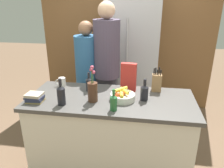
{
  "coord_description": "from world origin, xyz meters",
  "views": [
    {
      "loc": [
        0.33,
        -2.03,
        1.85
      ],
      "look_at": [
        0.0,
        0.09,
        1.01
      ],
      "focal_mm": 35.0,
      "sensor_mm": 36.0,
      "label": 1
    }
  ],
  "objects_px": {
    "book_stack": "(35,98)",
    "bottle_water": "(144,92)",
    "bottle_oil": "(89,84)",
    "bottle_wine": "(114,102)",
    "coffee_mug": "(62,82)",
    "person_in_blue": "(107,65)",
    "fruit_bowl": "(122,96)",
    "flower_vase": "(93,91)",
    "refrigerator": "(132,57)",
    "person_at_sink": "(88,74)",
    "knife_block": "(157,82)",
    "cereal_box": "(129,77)",
    "bottle_vinegar": "(61,95)"
  },
  "relations": [
    {
      "from": "fruit_bowl",
      "to": "knife_block",
      "type": "distance_m",
      "value": 0.46
    },
    {
      "from": "person_at_sink",
      "to": "person_in_blue",
      "type": "height_order",
      "value": "person_in_blue"
    },
    {
      "from": "coffee_mug",
      "to": "refrigerator",
      "type": "bearing_deg",
      "value": 57.42
    },
    {
      "from": "refrigerator",
      "to": "person_at_sink",
      "type": "distance_m",
      "value": 0.89
    },
    {
      "from": "book_stack",
      "to": "person_at_sink",
      "type": "relative_size",
      "value": 0.11
    },
    {
      "from": "book_stack",
      "to": "bottle_water",
      "type": "height_order",
      "value": "bottle_water"
    },
    {
      "from": "fruit_bowl",
      "to": "person_in_blue",
      "type": "distance_m",
      "value": 0.77
    },
    {
      "from": "knife_block",
      "to": "book_stack",
      "type": "height_order",
      "value": "knife_block"
    },
    {
      "from": "flower_vase",
      "to": "bottle_water",
      "type": "xyz_separation_m",
      "value": [
        0.51,
        0.1,
        -0.03
      ]
    },
    {
      "from": "book_stack",
      "to": "bottle_oil",
      "type": "relative_size",
      "value": 0.8
    },
    {
      "from": "bottle_wine",
      "to": "person_at_sink",
      "type": "relative_size",
      "value": 0.13
    },
    {
      "from": "person_in_blue",
      "to": "coffee_mug",
      "type": "bearing_deg",
      "value": -136.81
    },
    {
      "from": "cereal_box",
      "to": "person_in_blue",
      "type": "height_order",
      "value": "person_in_blue"
    },
    {
      "from": "bottle_water",
      "to": "person_at_sink",
      "type": "xyz_separation_m",
      "value": [
        -0.77,
        0.7,
        -0.08
      ]
    },
    {
      "from": "fruit_bowl",
      "to": "flower_vase",
      "type": "bearing_deg",
      "value": -165.77
    },
    {
      "from": "refrigerator",
      "to": "bottle_water",
      "type": "distance_m",
      "value": 1.41
    },
    {
      "from": "bottle_water",
      "to": "bottle_oil",
      "type": "bearing_deg",
      "value": 166.55
    },
    {
      "from": "cereal_box",
      "to": "bottle_vinegar",
      "type": "height_order",
      "value": "cereal_box"
    },
    {
      "from": "refrigerator",
      "to": "fruit_bowl",
      "type": "relative_size",
      "value": 7.64
    },
    {
      "from": "fruit_bowl",
      "to": "bottle_wine",
      "type": "xyz_separation_m",
      "value": [
        -0.06,
        -0.23,
        0.03
      ]
    },
    {
      "from": "cereal_box",
      "to": "coffee_mug",
      "type": "distance_m",
      "value": 0.79
    },
    {
      "from": "bottle_oil",
      "to": "flower_vase",
      "type": "bearing_deg",
      "value": -67.85
    },
    {
      "from": "bottle_oil",
      "to": "bottle_wine",
      "type": "height_order",
      "value": "bottle_oil"
    },
    {
      "from": "knife_block",
      "to": "bottle_oil",
      "type": "xyz_separation_m",
      "value": [
        -0.74,
        -0.11,
        -0.02
      ]
    },
    {
      "from": "person_at_sink",
      "to": "bottle_oil",
      "type": "bearing_deg",
      "value": -76.72
    },
    {
      "from": "fruit_bowl",
      "to": "flower_vase",
      "type": "xyz_separation_m",
      "value": [
        -0.29,
        -0.07,
        0.07
      ]
    },
    {
      "from": "coffee_mug",
      "to": "bottle_oil",
      "type": "bearing_deg",
      "value": -14.24
    },
    {
      "from": "coffee_mug",
      "to": "person_in_blue",
      "type": "height_order",
      "value": "person_in_blue"
    },
    {
      "from": "cereal_box",
      "to": "bottle_water",
      "type": "relative_size",
      "value": 1.42
    },
    {
      "from": "knife_block",
      "to": "person_in_blue",
      "type": "height_order",
      "value": "person_in_blue"
    },
    {
      "from": "flower_vase",
      "to": "person_at_sink",
      "type": "height_order",
      "value": "person_at_sink"
    },
    {
      "from": "refrigerator",
      "to": "cereal_box",
      "type": "relative_size",
      "value": 6.16
    },
    {
      "from": "bottle_water",
      "to": "bottle_wine",
      "type": "bearing_deg",
      "value": -136.57
    },
    {
      "from": "flower_vase",
      "to": "person_in_blue",
      "type": "bearing_deg",
      "value": 89.44
    },
    {
      "from": "knife_block",
      "to": "person_at_sink",
      "type": "xyz_separation_m",
      "value": [
        -0.9,
        0.44,
        -0.09
      ]
    },
    {
      "from": "refrigerator",
      "to": "person_at_sink",
      "type": "xyz_separation_m",
      "value": [
        -0.55,
        -0.7,
        -0.08
      ]
    },
    {
      "from": "cereal_box",
      "to": "book_stack",
      "type": "xyz_separation_m",
      "value": [
        -0.9,
        -0.42,
        -0.11
      ]
    },
    {
      "from": "knife_block",
      "to": "cereal_box",
      "type": "bearing_deg",
      "value": -173.24
    },
    {
      "from": "bottle_wine",
      "to": "person_in_blue",
      "type": "height_order",
      "value": "person_in_blue"
    },
    {
      "from": "refrigerator",
      "to": "person_in_blue",
      "type": "bearing_deg",
      "value": -111.33
    },
    {
      "from": "bottle_vinegar",
      "to": "bottle_wine",
      "type": "relative_size",
      "value": 1.29
    },
    {
      "from": "coffee_mug",
      "to": "book_stack",
      "type": "height_order",
      "value": "coffee_mug"
    },
    {
      "from": "cereal_box",
      "to": "person_in_blue",
      "type": "relative_size",
      "value": 0.17
    },
    {
      "from": "bottle_vinegar",
      "to": "refrigerator",
      "type": "bearing_deg",
      "value": 70.56
    },
    {
      "from": "bottle_oil",
      "to": "bottle_vinegar",
      "type": "xyz_separation_m",
      "value": [
        -0.18,
        -0.37,
        0.02
      ]
    },
    {
      "from": "bottle_wine",
      "to": "person_in_blue",
      "type": "relative_size",
      "value": 0.11
    },
    {
      "from": "refrigerator",
      "to": "knife_block",
      "type": "relative_size",
      "value": 7.1
    },
    {
      "from": "fruit_bowl",
      "to": "knife_block",
      "type": "relative_size",
      "value": 0.93
    },
    {
      "from": "fruit_bowl",
      "to": "bottle_vinegar",
      "type": "relative_size",
      "value": 0.96
    },
    {
      "from": "refrigerator",
      "to": "cereal_box",
      "type": "xyz_separation_m",
      "value": [
        0.04,
        -1.17,
        0.07
      ]
    }
  ]
}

